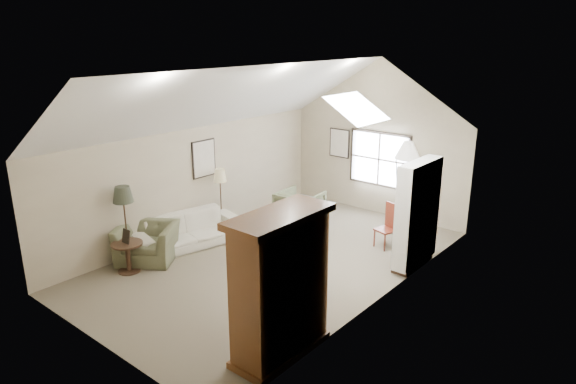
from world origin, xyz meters
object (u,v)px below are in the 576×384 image
Objects in this scene: armoire at (280,286)px; armchair_near at (147,243)px; armchair_far at (300,209)px; coffee_table at (288,245)px; sofa at (188,231)px; side_chair at (386,226)px; side_table at (128,257)px.

armchair_near is at bearing 170.49° from armoire.
coffee_table is (0.87, -1.51, -0.22)m from armchair_far.
coffee_table is at bearing -49.39° from sofa.
coffee_table is 0.91× the size of side_chair.
coffee_table is (-2.15, 2.76, -0.87)m from armoire.
armoire is 3.60× the size of side_table.
armchair_far is 1.76m from coffee_table.
coffee_table is (2.03, 1.03, -0.12)m from sofa.
armchair_far is (1.16, 2.53, 0.09)m from sofa.
side_table is (-1.06, -4.13, -0.14)m from armchair_far.
coffee_table is 3.26m from side_table.
armoire reaches higher than sofa.
side_chair reaches higher than sofa.
sofa is 2.08× the size of armchair_near.
side_chair is at bearing 99.73° from armoire.
sofa reaches higher than coffee_table.
armchair_far is 2.27m from side_chair.
side_chair is at bearing 52.46° from side_table.
sofa is 2.79m from armchair_far.
armchair_far is 4.27m from side_table.
side_table is 5.46m from side_chair.
sofa is 4.38m from side_chair.
armoire is at bearing 120.32° from armchair_far.
side_table is at bearing -110.76° from side_chair.
coffee_table is 1.48× the size of side_table.
armchair_far reaches higher than sofa.
armchair_near is at bearing -116.32° from side_chair.
armchair_far is (1.24, 3.55, 0.07)m from armchair_near.
armoire is 4.56m from side_chair.
armchair_near is 5.13m from side_chair.
side_table is 0.61× the size of side_chair.
sofa is 1.02m from armchair_near.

